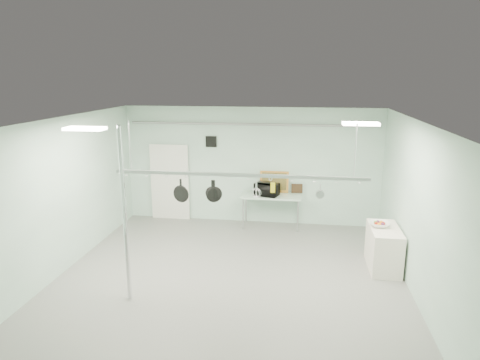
% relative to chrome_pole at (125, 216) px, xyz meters
% --- Properties ---
extents(floor, '(8.00, 8.00, 0.00)m').
position_rel_chrome_pole_xyz_m(floor, '(1.70, 0.60, -1.60)').
color(floor, gray).
rests_on(floor, ground).
extents(ceiling, '(7.00, 8.00, 0.02)m').
position_rel_chrome_pole_xyz_m(ceiling, '(1.70, 0.60, 1.59)').
color(ceiling, silver).
rests_on(ceiling, back_wall).
extents(back_wall, '(7.00, 0.02, 3.20)m').
position_rel_chrome_pole_xyz_m(back_wall, '(1.70, 4.59, 0.00)').
color(back_wall, silver).
rests_on(back_wall, floor).
extents(right_wall, '(0.02, 8.00, 3.20)m').
position_rel_chrome_pole_xyz_m(right_wall, '(5.19, 0.60, 0.00)').
color(right_wall, silver).
rests_on(right_wall, floor).
extents(door, '(1.10, 0.10, 2.20)m').
position_rel_chrome_pole_xyz_m(door, '(-0.60, 4.54, -0.55)').
color(door, silver).
rests_on(door, floor).
extents(wall_vent, '(0.30, 0.04, 0.30)m').
position_rel_chrome_pole_xyz_m(wall_vent, '(0.60, 4.57, 0.65)').
color(wall_vent, black).
rests_on(wall_vent, back_wall).
extents(conduit_pipe, '(6.60, 0.07, 0.07)m').
position_rel_chrome_pole_xyz_m(conduit_pipe, '(1.70, 4.50, 1.15)').
color(conduit_pipe, gray).
rests_on(conduit_pipe, back_wall).
extents(chrome_pole, '(0.08, 0.08, 3.20)m').
position_rel_chrome_pole_xyz_m(chrome_pole, '(0.00, 0.00, 0.00)').
color(chrome_pole, silver).
rests_on(chrome_pole, floor).
extents(prep_table, '(1.60, 0.70, 0.91)m').
position_rel_chrome_pole_xyz_m(prep_table, '(2.30, 4.20, -0.77)').
color(prep_table, silver).
rests_on(prep_table, floor).
extents(side_cabinet, '(0.60, 1.20, 0.90)m').
position_rel_chrome_pole_xyz_m(side_cabinet, '(4.85, 2.00, -1.15)').
color(side_cabinet, white).
rests_on(side_cabinet, floor).
extents(pot_rack, '(4.80, 0.06, 1.00)m').
position_rel_chrome_pole_xyz_m(pot_rack, '(1.90, 0.90, 0.63)').
color(pot_rack, '#B7B7BC').
rests_on(pot_rack, ceiling).
extents(light_panel_left, '(0.65, 0.30, 0.05)m').
position_rel_chrome_pole_xyz_m(light_panel_left, '(-0.50, -0.20, 1.56)').
color(light_panel_left, white).
rests_on(light_panel_left, ceiling).
extents(light_panel_right, '(0.65, 0.30, 0.05)m').
position_rel_chrome_pole_xyz_m(light_panel_right, '(4.10, 1.20, 1.56)').
color(light_panel_right, white).
rests_on(light_panel_right, ceiling).
extents(microwave, '(0.70, 0.58, 0.34)m').
position_rel_chrome_pole_xyz_m(microwave, '(2.19, 4.13, -0.53)').
color(microwave, black).
rests_on(microwave, prep_table).
extents(coffee_canister, '(0.20, 0.20, 0.19)m').
position_rel_chrome_pole_xyz_m(coffee_canister, '(2.29, 4.05, -0.60)').
color(coffee_canister, silver).
rests_on(coffee_canister, prep_table).
extents(painting_large, '(0.78, 0.15, 0.58)m').
position_rel_chrome_pole_xyz_m(painting_large, '(2.35, 4.50, -0.41)').
color(painting_large, orange).
rests_on(painting_large, prep_table).
extents(painting_small, '(0.31, 0.11, 0.25)m').
position_rel_chrome_pole_xyz_m(painting_small, '(2.97, 4.50, -0.57)').
color(painting_small, black).
rests_on(painting_small, prep_table).
extents(fruit_bowl, '(0.42, 0.42, 0.10)m').
position_rel_chrome_pole_xyz_m(fruit_bowl, '(4.74, 2.09, -0.65)').
color(fruit_bowl, white).
rests_on(fruit_bowl, side_cabinet).
extents(skillet_left, '(0.34, 0.15, 0.47)m').
position_rel_chrome_pole_xyz_m(skillet_left, '(0.78, 0.90, 0.25)').
color(skillet_left, black).
rests_on(skillet_left, pot_rack).
extents(skillet_mid, '(0.27, 0.09, 0.38)m').
position_rel_chrome_pole_xyz_m(skillet_mid, '(1.39, 0.90, 0.30)').
color(skillet_mid, black).
rests_on(skillet_mid, pot_rack).
extents(skillet_right, '(0.30, 0.19, 0.42)m').
position_rel_chrome_pole_xyz_m(skillet_right, '(1.43, 0.90, 0.27)').
color(skillet_right, black).
rests_on(skillet_right, pot_rack).
extents(whisk, '(0.20, 0.20, 0.32)m').
position_rel_chrome_pole_xyz_m(whisk, '(2.24, 0.90, 0.32)').
color(whisk, silver).
rests_on(whisk, pot_rack).
extents(grater, '(0.09, 0.03, 0.21)m').
position_rel_chrome_pole_xyz_m(grater, '(2.55, 0.90, 0.38)').
color(grater, yellow).
rests_on(grater, pot_rack).
extents(saucepan, '(0.17, 0.14, 0.27)m').
position_rel_chrome_pole_xyz_m(saucepan, '(3.42, 0.90, 0.35)').
color(saucepan, '#B7B6BB').
rests_on(saucepan, pot_rack).
extents(fruit_cluster, '(0.24, 0.24, 0.09)m').
position_rel_chrome_pole_xyz_m(fruit_cluster, '(4.74, 2.09, -0.61)').
color(fruit_cluster, '#9C1D0E').
rests_on(fruit_cluster, fruit_bowl).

